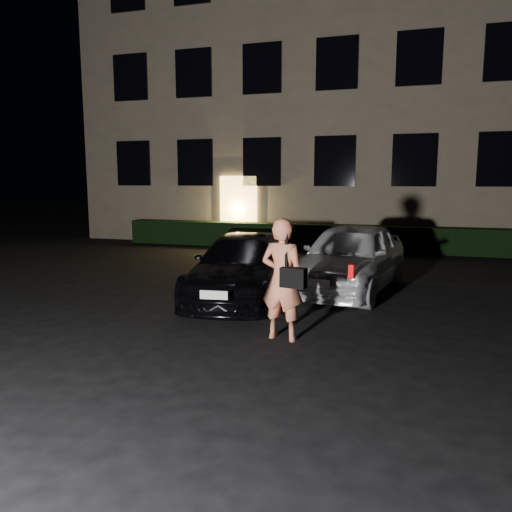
% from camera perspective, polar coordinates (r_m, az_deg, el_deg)
% --- Properties ---
extents(ground, '(80.00, 80.00, 0.00)m').
position_cam_1_polar(ground, '(7.31, -4.25, -10.11)').
color(ground, black).
rests_on(ground, ground).
extents(building, '(20.00, 8.11, 12.00)m').
position_cam_1_polar(building, '(21.89, 10.78, 18.10)').
color(building, '#746952').
rests_on(building, ground).
extents(hedge, '(15.00, 0.70, 0.85)m').
position_cam_1_polar(hedge, '(17.24, 8.57, 2.14)').
color(hedge, black).
rests_on(hedge, ground).
extents(sedan, '(2.24, 4.49, 1.24)m').
position_cam_1_polar(sedan, '(10.08, -1.53, -1.21)').
color(sedan, black).
rests_on(sedan, ground).
extents(hatch, '(2.42, 4.51, 1.46)m').
position_cam_1_polar(hatch, '(10.82, 10.73, -0.11)').
color(hatch, white).
rests_on(hatch, ground).
extents(man, '(0.76, 0.54, 1.81)m').
position_cam_1_polar(man, '(7.34, 3.08, -2.66)').
color(man, '#EB7E5A').
rests_on(man, ground).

